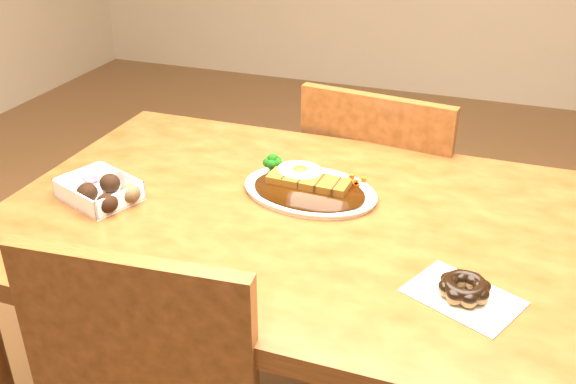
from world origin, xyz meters
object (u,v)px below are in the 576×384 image
(chair_far, at_px, (384,212))
(pon_de_ring, at_px, (464,289))
(katsu_curry_plate, at_px, (308,187))
(table, at_px, (298,254))
(donut_box, at_px, (99,189))

(chair_far, xyz_separation_m, pon_de_ring, (0.27, -0.71, 0.29))
(katsu_curry_plate, bearing_deg, pon_de_ring, -36.44)
(table, xyz_separation_m, donut_box, (-0.41, -0.08, 0.12))
(table, xyz_separation_m, pon_de_ring, (0.34, -0.17, 0.12))
(chair_far, bearing_deg, donut_box, 59.05)
(table, bearing_deg, pon_de_ring, -26.37)
(chair_far, distance_m, katsu_curry_plate, 0.54)
(table, xyz_separation_m, chair_far, (0.08, 0.54, -0.17))
(table, bearing_deg, katsu_curry_plate, 95.59)
(chair_far, height_order, pon_de_ring, chair_far)
(katsu_curry_plate, distance_m, donut_box, 0.44)
(chair_far, height_order, donut_box, chair_far)
(katsu_curry_plate, height_order, pon_de_ring, katsu_curry_plate)
(katsu_curry_plate, height_order, donut_box, katsu_curry_plate)
(chair_far, height_order, katsu_curry_plate, chair_far)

